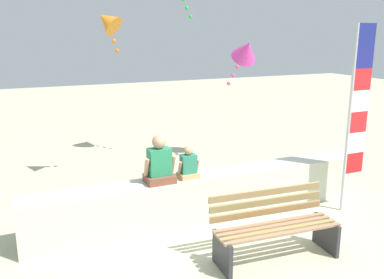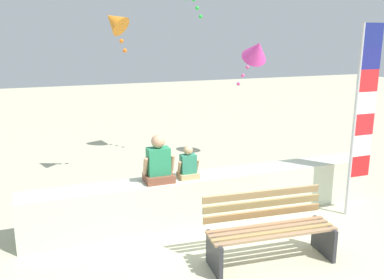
# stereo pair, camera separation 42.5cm
# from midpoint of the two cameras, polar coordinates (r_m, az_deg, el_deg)

# --- Properties ---
(ground_plane) EXTENTS (40.00, 40.00, 0.00)m
(ground_plane) POSITION_cam_midpoint_polar(r_m,az_deg,el_deg) (6.27, 4.18, -13.47)
(ground_plane) COLOR #BDBB99
(seawall_ledge) EXTENTS (5.84, 0.52, 0.73)m
(seawall_ledge) POSITION_cam_midpoint_polar(r_m,az_deg,el_deg) (6.85, 0.61, -7.60)
(seawall_ledge) COLOR beige
(seawall_ledge) RESTS_ON ground
(park_bench) EXTENTS (1.72, 0.74, 0.88)m
(park_bench) POSITION_cam_midpoint_polar(r_m,az_deg,el_deg) (5.73, 8.94, -11.73)
(park_bench) COLOR #987657
(park_bench) RESTS_ON ground
(person_adult) EXTENTS (0.48, 0.35, 0.73)m
(person_adult) POSITION_cam_midpoint_polar(r_m,az_deg,el_deg) (6.30, -6.38, -3.36)
(person_adult) COLOR brown
(person_adult) RESTS_ON seawall_ledge
(person_child) EXTENTS (0.34, 0.25, 0.52)m
(person_child) POSITION_cam_midpoint_polar(r_m,az_deg,el_deg) (6.48, -2.37, -3.56)
(person_child) COLOR tan
(person_child) RESTS_ON seawall_ledge
(flag_banner) EXTENTS (0.41, 0.05, 3.07)m
(flag_banner) POSITION_cam_midpoint_polar(r_m,az_deg,el_deg) (7.20, 19.84, 4.00)
(flag_banner) COLOR #B7B7BC
(flag_banner) RESTS_ON ground
(kite_magenta) EXTENTS (0.76, 0.78, 1.11)m
(kite_magenta) POSITION_cam_midpoint_polar(r_m,az_deg,el_deg) (9.50, 6.05, 11.92)
(kite_magenta) COLOR #DB3D9E
(kite_orange) EXTENTS (0.66, 0.66, 0.85)m
(kite_orange) POSITION_cam_midpoint_polar(r_m,az_deg,el_deg) (8.06, -12.98, 15.35)
(kite_orange) COLOR orange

